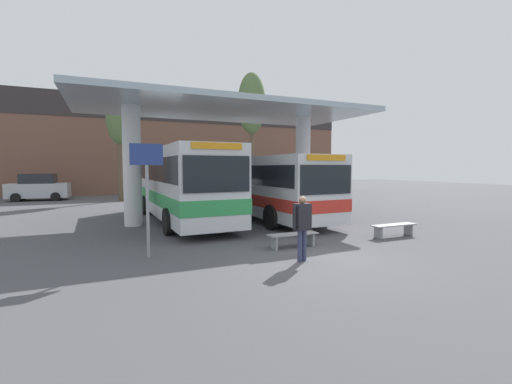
{
  "coord_description": "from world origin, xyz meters",
  "views": [
    {
      "loc": [
        -5.47,
        -7.99,
        2.56
      ],
      "look_at": [
        0.0,
        4.36,
        1.6
      ],
      "focal_mm": 24.0,
      "sensor_mm": 36.0,
      "label": 1
    }
  ],
  "objects_px": {
    "transit_bus_left_bay": "(180,181)",
    "poplar_tree_behind_right": "(119,119)",
    "transit_bus_center_bay": "(263,184)",
    "parked_car_street": "(39,188)",
    "info_sign_platform": "(147,177)",
    "waiting_bench_mid_platform": "(394,227)",
    "waiting_bench_near_pillar": "(293,237)",
    "poplar_tree_behind_left": "(252,105)",
    "pedestrian_waiting": "(302,222)"
  },
  "relations": [
    {
      "from": "parked_car_street",
      "to": "poplar_tree_behind_right",
      "type": "bearing_deg",
      "value": -22.25
    },
    {
      "from": "waiting_bench_near_pillar",
      "to": "info_sign_platform",
      "type": "height_order",
      "value": "info_sign_platform"
    },
    {
      "from": "transit_bus_center_bay",
      "to": "info_sign_platform",
      "type": "height_order",
      "value": "info_sign_platform"
    },
    {
      "from": "transit_bus_left_bay",
      "to": "waiting_bench_mid_platform",
      "type": "bearing_deg",
      "value": 130.63
    },
    {
      "from": "info_sign_platform",
      "to": "pedestrian_waiting",
      "type": "xyz_separation_m",
      "value": [
        3.79,
        -2.15,
        -1.2
      ]
    },
    {
      "from": "waiting_bench_near_pillar",
      "to": "pedestrian_waiting",
      "type": "height_order",
      "value": "pedestrian_waiting"
    },
    {
      "from": "poplar_tree_behind_right",
      "to": "parked_car_street",
      "type": "xyz_separation_m",
      "value": [
        -5.88,
        2.94,
        -5.26
      ]
    },
    {
      "from": "waiting_bench_near_pillar",
      "to": "poplar_tree_behind_left",
      "type": "relative_size",
      "value": 0.16
    },
    {
      "from": "transit_bus_left_bay",
      "to": "transit_bus_center_bay",
      "type": "bearing_deg",
      "value": 168.65
    },
    {
      "from": "transit_bus_left_bay",
      "to": "poplar_tree_behind_right",
      "type": "bearing_deg",
      "value": -80.85
    },
    {
      "from": "transit_bus_center_bay",
      "to": "poplar_tree_behind_left",
      "type": "relative_size",
      "value": 1.02
    },
    {
      "from": "info_sign_platform",
      "to": "transit_bus_left_bay",
      "type": "bearing_deg",
      "value": 70.85
    },
    {
      "from": "parked_car_street",
      "to": "pedestrian_waiting",
      "type": "bearing_deg",
      "value": -63.27
    },
    {
      "from": "transit_bus_left_bay",
      "to": "transit_bus_center_bay",
      "type": "relative_size",
      "value": 1.04
    },
    {
      "from": "waiting_bench_mid_platform",
      "to": "pedestrian_waiting",
      "type": "height_order",
      "value": "pedestrian_waiting"
    },
    {
      "from": "info_sign_platform",
      "to": "poplar_tree_behind_left",
      "type": "bearing_deg",
      "value": 57.9
    },
    {
      "from": "info_sign_platform",
      "to": "poplar_tree_behind_left",
      "type": "distance_m",
      "value": 19.79
    },
    {
      "from": "transit_bus_left_bay",
      "to": "parked_car_street",
      "type": "xyz_separation_m",
      "value": [
        -8.09,
        14.76,
        -0.91
      ]
    },
    {
      "from": "parked_car_street",
      "to": "waiting_bench_mid_platform",
      "type": "bearing_deg",
      "value": -52.08
    },
    {
      "from": "transit_bus_center_bay",
      "to": "waiting_bench_mid_platform",
      "type": "bearing_deg",
      "value": 108.42
    },
    {
      "from": "transit_bus_center_bay",
      "to": "pedestrian_waiting",
      "type": "distance_m",
      "value": 8.34
    },
    {
      "from": "poplar_tree_behind_left",
      "to": "poplar_tree_behind_right",
      "type": "distance_m",
      "value": 10.41
    },
    {
      "from": "transit_bus_left_bay",
      "to": "waiting_bench_mid_platform",
      "type": "height_order",
      "value": "transit_bus_left_bay"
    },
    {
      "from": "waiting_bench_near_pillar",
      "to": "poplar_tree_behind_left",
      "type": "height_order",
      "value": "poplar_tree_behind_left"
    },
    {
      "from": "waiting_bench_near_pillar",
      "to": "waiting_bench_mid_platform",
      "type": "relative_size",
      "value": 0.91
    },
    {
      "from": "poplar_tree_behind_left",
      "to": "poplar_tree_behind_right",
      "type": "xyz_separation_m",
      "value": [
        -10.08,
        2.17,
        -1.45
      ]
    },
    {
      "from": "poplar_tree_behind_left",
      "to": "waiting_bench_near_pillar",
      "type": "bearing_deg",
      "value": -108.88
    },
    {
      "from": "transit_bus_left_bay",
      "to": "waiting_bench_near_pillar",
      "type": "xyz_separation_m",
      "value": [
        2.13,
        -7.13,
        -1.57
      ]
    },
    {
      "from": "info_sign_platform",
      "to": "poplar_tree_behind_right",
      "type": "bearing_deg",
      "value": 89.88
    },
    {
      "from": "transit_bus_left_bay",
      "to": "poplar_tree_behind_left",
      "type": "bearing_deg",
      "value": -130.65
    },
    {
      "from": "parked_car_street",
      "to": "waiting_bench_near_pillar",
      "type": "bearing_deg",
      "value": -60.63
    },
    {
      "from": "transit_bus_left_bay",
      "to": "info_sign_platform",
      "type": "xyz_separation_m",
      "value": [
        -2.25,
        -6.48,
        0.38
      ]
    },
    {
      "from": "waiting_bench_mid_platform",
      "to": "parked_car_street",
      "type": "height_order",
      "value": "parked_car_street"
    },
    {
      "from": "waiting_bench_near_pillar",
      "to": "poplar_tree_behind_right",
      "type": "relative_size",
      "value": 0.2
    },
    {
      "from": "transit_bus_center_bay",
      "to": "poplar_tree_behind_left",
      "type": "height_order",
      "value": "poplar_tree_behind_left"
    },
    {
      "from": "parked_car_street",
      "to": "info_sign_platform",
      "type": "bearing_deg",
      "value": -70.27
    },
    {
      "from": "transit_bus_center_bay",
      "to": "poplar_tree_behind_right",
      "type": "xyz_separation_m",
      "value": [
        -6.28,
        12.53,
        4.53
      ]
    },
    {
      "from": "transit_bus_center_bay",
      "to": "waiting_bench_near_pillar",
      "type": "distance_m",
      "value": 6.85
    },
    {
      "from": "info_sign_platform",
      "to": "parked_car_street",
      "type": "height_order",
      "value": "info_sign_platform"
    },
    {
      "from": "waiting_bench_near_pillar",
      "to": "transit_bus_center_bay",
      "type": "bearing_deg",
      "value": 73.19
    },
    {
      "from": "transit_bus_left_bay",
      "to": "poplar_tree_behind_right",
      "type": "xyz_separation_m",
      "value": [
        -2.21,
        11.82,
        4.35
      ]
    },
    {
      "from": "info_sign_platform",
      "to": "poplar_tree_behind_right",
      "type": "relative_size",
      "value": 0.38
    },
    {
      "from": "info_sign_platform",
      "to": "poplar_tree_behind_left",
      "type": "height_order",
      "value": "poplar_tree_behind_left"
    },
    {
      "from": "waiting_bench_near_pillar",
      "to": "parked_car_street",
      "type": "distance_m",
      "value": 24.16
    },
    {
      "from": "waiting_bench_mid_platform",
      "to": "pedestrian_waiting",
      "type": "xyz_separation_m",
      "value": [
        -4.89,
        -1.5,
        0.74
      ]
    },
    {
      "from": "waiting_bench_near_pillar",
      "to": "poplar_tree_behind_left",
      "type": "distance_m",
      "value": 19.19
    },
    {
      "from": "waiting_bench_mid_platform",
      "to": "parked_car_street",
      "type": "xyz_separation_m",
      "value": [
        -14.53,
        21.89,
        0.66
      ]
    },
    {
      "from": "transit_bus_left_bay",
      "to": "parked_car_street",
      "type": "bearing_deg",
      "value": -62.72
    },
    {
      "from": "transit_bus_left_bay",
      "to": "transit_bus_center_bay",
      "type": "distance_m",
      "value": 4.13
    },
    {
      "from": "waiting_bench_near_pillar",
      "to": "poplar_tree_behind_right",
      "type": "height_order",
      "value": "poplar_tree_behind_right"
    }
  ]
}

